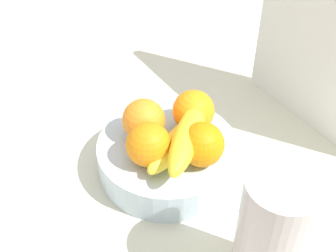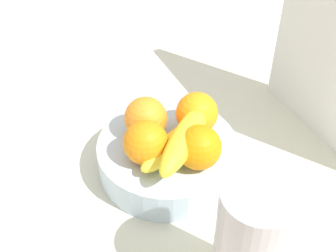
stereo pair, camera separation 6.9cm
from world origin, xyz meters
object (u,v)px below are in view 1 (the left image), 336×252
Objects in this scene: orange_front_right at (148,144)px; orange_back_left at (193,111)px; fruit_bowl at (168,157)px; thermos_tumbler at (272,238)px; orange_center at (202,144)px; cutting_board at (325,34)px; banana_bunch at (185,137)px; orange_front_left at (144,120)px.

orange_back_left is at bearing 103.52° from orange_front_right.
orange_front_right reaches higher than fruit_bowl.
thermos_tumbler is (24.00, -1.22, 7.15)cm from fruit_bowl.
thermos_tumbler reaches higher than orange_front_right.
orange_center is 0.19× the size of cutting_board.
orange_front_right reaches higher than banana_bunch.
orange_front_right is at bearing -172.04° from thermos_tumbler.
thermos_tumbler is at bearing -10.65° from orange_center.
cutting_board is (3.49, 28.83, 15.16)cm from fruit_bowl.
thermos_tumbler reaches higher than orange_front_left.
banana_bunch is 0.48× the size of cutting_board.
cutting_board reaches higher than banana_bunch.
thermos_tumbler is at bearing -54.72° from cutting_board.
orange_front_right is 0.35× the size of thermos_tumbler.
orange_front_right is at bearing -76.48° from orange_back_left.
cutting_board is at bearing 124.32° from thermos_tumbler.
orange_front_left and orange_back_left have the same top height.
orange_front_right is at bearing -124.18° from orange_center.
orange_front_left and orange_front_right have the same top height.
fruit_bowl is 32.76cm from cutting_board.
banana_bunch is at bearing 74.87° from orange_front_right.
fruit_bowl is 0.63× the size of cutting_board.
thermos_tumbler is (20.51, -30.05, -8.01)cm from cutting_board.
fruit_bowl is at bearing -78.17° from orange_back_left.
orange_front_left is 8.29cm from orange_back_left.
thermos_tumbler is (21.22, -2.53, 1.21)cm from banana_bunch.
orange_front_left is at bearing -152.24° from fruit_bowl.
cutting_board reaches higher than orange_front_left.
cutting_board is (-2.24, 26.61, 8.87)cm from orange_center.
thermos_tumbler reaches higher than orange_back_left.
cutting_board is at bearing 88.54° from banana_bunch.
cutting_board reaches higher than thermos_tumbler.
cutting_board is 37.25cm from thermos_tumbler.
orange_center is 7.84cm from orange_back_left.
orange_center is 1.00× the size of orange_back_left.
orange_back_left reaches higher than banana_bunch.
fruit_bowl is at bearing -95.94° from cutting_board.
fruit_bowl is at bearing 105.71° from orange_front_right.
orange_center is 3.10cm from banana_bunch.
orange_front_right is at bearing -24.97° from orange_front_left.
banana_bunch is at bearing 25.23° from fruit_bowl.
fruit_bowl is at bearing -154.77° from banana_bunch.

